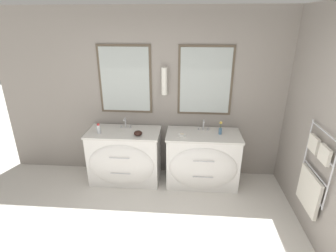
# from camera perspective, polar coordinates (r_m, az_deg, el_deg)

# --- Properties ---
(wall_back) EXTENTS (5.24, 0.17, 2.60)m
(wall_back) POSITION_cam_1_polar(r_m,az_deg,el_deg) (4.07, -0.58, 6.58)
(wall_back) COLOR gray
(wall_back) RESTS_ON ground_plane
(wall_right) EXTENTS (0.13, 4.25, 2.60)m
(wall_right) POSITION_cam_1_polar(r_m,az_deg,el_deg) (3.27, 31.44, -1.17)
(wall_right) COLOR gray
(wall_right) RESTS_ON ground_plane
(vanity_left) EXTENTS (1.10, 0.63, 0.84)m
(vanity_left) POSITION_cam_1_polar(r_m,az_deg,el_deg) (4.16, -9.41, -6.54)
(vanity_left) COLOR white
(vanity_left) RESTS_ON ground_plane
(vanity_right) EXTENTS (1.10, 0.63, 0.84)m
(vanity_right) POSITION_cam_1_polar(r_m,az_deg,el_deg) (4.06, 7.50, -7.22)
(vanity_right) COLOR white
(vanity_right) RESTS_ON ground_plane
(faucet_left) EXTENTS (0.17, 0.11, 0.16)m
(faucet_left) POSITION_cam_1_polar(r_m,az_deg,el_deg) (4.11, -9.27, 0.59)
(faucet_left) COLOR silver
(faucet_left) RESTS_ON vanity_left
(faucet_right) EXTENTS (0.17, 0.11, 0.16)m
(faucet_right) POSITION_cam_1_polar(r_m,az_deg,el_deg) (4.01, 7.73, 0.10)
(faucet_right) COLOR silver
(faucet_right) RESTS_ON vanity_right
(toiletry_bottle) EXTENTS (0.06, 0.06, 0.15)m
(toiletry_bottle) POSITION_cam_1_polar(r_m,az_deg,el_deg) (4.00, -14.85, -0.60)
(toiletry_bottle) COLOR silver
(toiletry_bottle) RESTS_ON vanity_left
(amenity_bowl) EXTENTS (0.12, 0.12, 0.07)m
(amenity_bowl) POSITION_cam_1_polar(r_m,az_deg,el_deg) (3.83, -6.54, -1.56)
(amenity_bowl) COLOR black
(amenity_bowl) RESTS_ON vanity_left
(flower_vase) EXTENTS (0.05, 0.05, 0.20)m
(flower_vase) POSITION_cam_1_polar(r_m,az_deg,el_deg) (3.91, 11.35, -0.61)
(flower_vase) COLOR teal
(flower_vase) RESTS_ON vanity_right
(soap_dish) EXTENTS (0.10, 0.07, 0.04)m
(soap_dish) POSITION_cam_1_polar(r_m,az_deg,el_deg) (3.80, 3.07, -1.95)
(soap_dish) COLOR white
(soap_dish) RESTS_ON vanity_right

